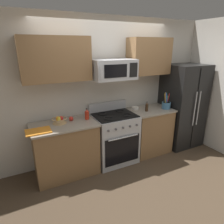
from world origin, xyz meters
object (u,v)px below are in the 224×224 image
apple_loose (71,119)px  cutting_board (38,131)px  utensil_crock (166,105)px  bottle_soy (147,107)px  prep_bowl (135,108)px  range_oven (114,137)px  fruit_basket (59,120)px  refrigerator (182,106)px  bottle_hot_sauce (87,114)px  microwave (114,70)px

apple_loose → cutting_board: 0.60m
utensil_crock → bottle_soy: 0.45m
apple_loose → cutting_board: apple_loose is taller
utensil_crock → prep_bowl: bearing=158.1°
range_oven → utensil_crock: bearing=-5.1°
bottle_soy → range_oven: bearing=174.8°
fruit_basket → utensil_crock: bearing=-4.8°
utensil_crock → fruit_basket: utensil_crock is taller
refrigerator → bottle_hot_sauce: bearing=178.4°
fruit_basket → bottle_hot_sauce: bottle_hot_sauce is taller
microwave → bottle_soy: (0.66, -0.09, -0.72)m
apple_loose → bottle_soy: (1.42, -0.15, 0.05)m
range_oven → bottle_soy: bearing=-5.2°
cutting_board → bottle_soy: size_ratio=1.90×
range_oven → fruit_basket: size_ratio=4.61×
fruit_basket → bottle_soy: (1.62, -0.14, 0.04)m
prep_bowl → apple_loose: bearing=-178.3°
apple_loose → cutting_board: bearing=-158.3°
cutting_board → bottle_hot_sauce: bearing=11.8°
refrigerator → bottle_soy: size_ratio=9.26×
refrigerator → fruit_basket: bearing=178.0°
fruit_basket → apple_loose: (0.20, 0.02, -0.01)m
range_oven → cutting_board: (-1.32, -0.13, 0.44)m
fruit_basket → bottle_hot_sauce: 0.46m
bottle_soy → bottle_hot_sauce: bearing=174.9°
range_oven → refrigerator: 1.68m
apple_loose → bottle_hot_sauce: bearing=-11.0°
utensil_crock → microwave: bearing=173.6°
utensil_crock → cutting_board: size_ratio=0.94×
fruit_basket → bottle_hot_sauce: size_ratio=1.25×
bottle_hot_sauce → microwave: bearing=-2.0°
range_oven → fruit_basket: 1.08m
utensil_crock → range_oven: bearing=174.9°
refrigerator → range_oven: bearing=179.4°
range_oven → utensil_crock: 1.22m
bottle_soy → bottle_hot_sauce: 1.17m
cutting_board → microwave: bearing=6.6°
microwave → prep_bowl: (0.53, 0.11, -0.78)m
refrigerator → prep_bowl: 1.12m
utensil_crock → cutting_board: 2.42m
refrigerator → prep_bowl: size_ratio=12.80×
microwave → range_oven: bearing=-89.9°
apple_loose → prep_bowl: 1.29m
microwave → prep_bowl: bearing=11.4°
apple_loose → prep_bowl: bearing=1.7°
cutting_board → bottle_hot_sauce: bottle_hot_sauce is taller
refrigerator → microwave: bearing=178.5°
fruit_basket → prep_bowl: size_ratio=1.74×
apple_loose → prep_bowl: size_ratio=0.54×
utensil_crock → prep_bowl: size_ratio=2.46×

